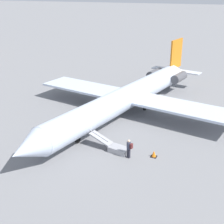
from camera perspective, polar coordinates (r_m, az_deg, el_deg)
ground_plane at (r=36.65m, az=2.37°, el=-0.54°), size 600.00×600.00×0.00m
airplane_main at (r=36.73m, az=3.23°, el=2.97°), size 32.99×25.35×7.01m
boarding_stairs at (r=28.50m, az=0.61°, el=-6.48°), size 1.61×4.12×1.73m
passenger at (r=27.18m, az=3.13°, el=-6.50°), size 0.37×0.56×1.74m
traffic_cone_near_stairs at (r=27.88m, az=7.65°, el=-7.61°), size 0.54×0.54×0.60m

